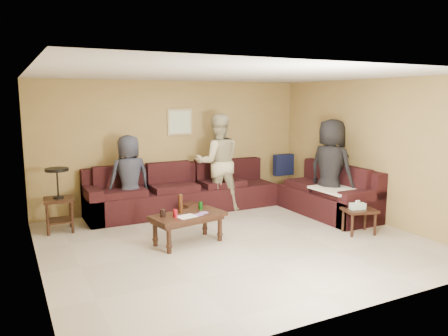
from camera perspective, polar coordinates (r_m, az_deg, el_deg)
name	(u,v)px	position (r m, az deg, el deg)	size (l,w,h in m)	color
room	(235,133)	(6.42, 1.47, 4.61)	(5.60, 5.50, 2.50)	#BAB09D
sectional_sofa	(234,196)	(8.33, 1.37, -3.65)	(4.65, 2.90, 0.97)	black
coffee_table	(188,218)	(6.59, -4.78, -6.57)	(1.18, 0.74, 0.74)	black
end_table_left	(58,199)	(7.61, -20.81, -3.76)	(0.49, 0.49, 1.05)	black
side_table_right	(359,212)	(7.37, 17.21, -5.49)	(0.58, 0.52, 0.55)	black
waste_bin	(189,213)	(7.76, -4.54, -5.83)	(0.28, 0.28, 0.34)	black
wall_art	(180,122)	(8.71, -5.79, 6.00)	(0.52, 0.04, 0.52)	tan
person_left	(129,178)	(7.97, -12.27, -1.23)	(0.75, 0.49, 1.53)	#282B38
person_middle	(218,162)	(8.46, -0.81, 0.74)	(0.91, 0.71, 1.87)	#BCB28C
person_right	(331,169)	(8.11, 13.77, -0.12)	(0.88, 0.57, 1.80)	black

